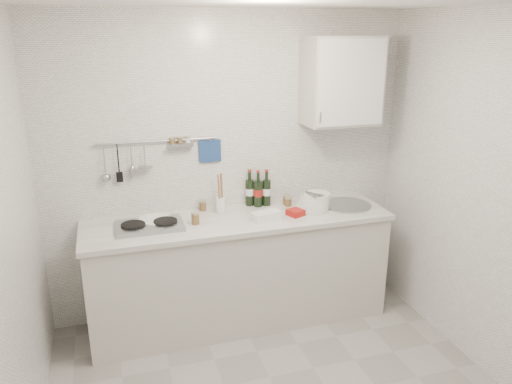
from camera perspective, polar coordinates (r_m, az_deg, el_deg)
back_wall at (r=4.14m, az=-3.10°, el=2.75°), size 3.00×0.02×2.50m
wall_left at (r=2.76m, az=-27.01°, el=-7.43°), size 0.02×2.80×2.50m
wall_right at (r=3.66m, az=26.31°, el=-1.26°), size 0.02×2.80×2.50m
counter at (r=4.17m, az=-1.80°, el=-9.17°), size 2.44×0.64×0.96m
wall_rail at (r=3.97m, az=-11.42°, el=4.35°), size 0.98×0.09×0.34m
wall_cabinet at (r=4.16m, az=9.77°, el=12.40°), size 0.60×0.38×0.70m
plate_stack_hob at (r=3.93m, az=-11.57°, el=-3.26°), size 0.27×0.26×0.03m
plate_stack_sink at (r=4.16m, az=6.72°, el=-1.14°), size 0.30×0.28×0.14m
wine_bottles at (r=4.19m, az=0.24°, el=0.46°), size 0.21×0.12×0.31m
butter_dish at (r=3.91m, az=1.14°, el=-2.74°), size 0.25×0.16×0.07m
strawberry_punnet at (r=4.02m, az=4.53°, el=-2.36°), size 0.15×0.15×0.05m
utensil_crock at (r=4.06m, az=-4.06°, el=-1.31°), size 0.08×0.08×0.34m
jar_a at (r=4.13m, az=-6.10°, el=-1.55°), size 0.06×0.06×0.09m
jar_b at (r=4.26m, az=3.55°, el=-0.88°), size 0.07×0.07×0.08m
jar_c at (r=4.22m, az=3.69°, el=-1.12°), size 0.06×0.06×0.07m
jar_d at (r=3.85m, az=-6.95°, el=-3.01°), size 0.06×0.06×0.09m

